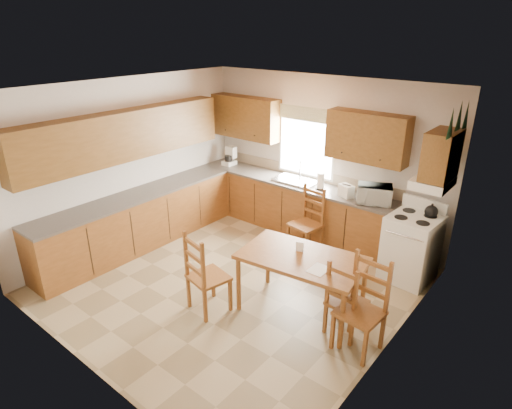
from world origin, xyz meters
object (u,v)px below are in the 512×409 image
Objects in this scene: chair_near_right at (347,298)px; chair_far_right at (360,307)px; dining_table at (301,285)px; chair_far_left at (305,221)px; chair_near_left at (208,272)px; stove at (411,249)px; microwave at (374,194)px.

chair_far_right reaches higher than chair_near_right.
chair_far_right is (0.88, -0.16, 0.15)m from dining_table.
chair_near_right is 2.03m from chair_far_left.
chair_near_right reaches higher than dining_table.
chair_near_right is (1.58, 0.69, -0.06)m from chair_near_left.
chair_far_right is at bearing -82.37° from stove.
stove is 1.63m from chair_far_left.
microwave is at bearing 116.36° from chair_far_right.
chair_far_left is (0.10, 2.08, -0.01)m from chair_near_left.
chair_near_right is at bearing 148.72° from chair_far_right.
chair_near_left is at bearing -122.03° from stove.
stove is 1.83m from dining_table.
chair_far_right is (0.84, -2.06, -0.50)m from microwave.
microwave is 1.14m from chair_far_left.
chair_far_right is (0.11, -1.82, 0.08)m from stove.
chair_far_right is at bearing 146.71° from chair_near_right.
chair_far_left is (-0.88, -0.50, -0.53)m from microwave.
microwave is 2.00m from dining_table.
chair_far_left is at bearing 142.00° from chair_far_right.
microwave is 0.44× the size of chair_far_left.
dining_table is 1.54× the size of chair_near_right.
chair_near_left reaches higher than dining_table.
stove is at bearing 97.63° from chair_far_right.
dining_table is at bearing -115.55° from microwave.
microwave is 0.42× the size of chair_far_right.
chair_far_left is (-1.48, 1.39, 0.05)m from chair_near_right.
microwave is 0.48× the size of chair_near_right.
microwave is 2.81m from chair_near_left.
chair_near_left is at bearing -151.12° from dining_table.
chair_far_left is at bearing -166.72° from stove.
microwave is at bearing 166.20° from stove.
microwave reaches higher than chair_near_right.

